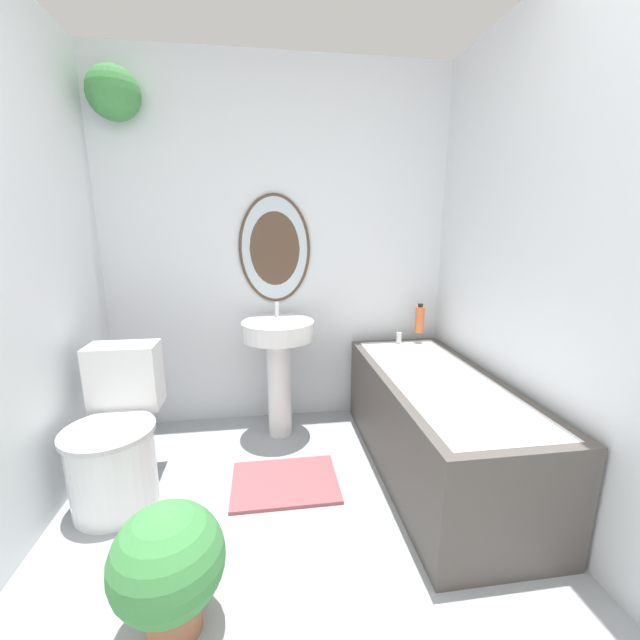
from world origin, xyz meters
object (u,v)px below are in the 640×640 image
(toilet, at_px, (117,441))
(pedestal_sink, at_px, (279,353))
(bathtub, at_px, (435,422))
(shampoo_bottle, at_px, (420,319))
(potted_plant, at_px, (168,565))

(toilet, bearing_deg, pedestal_sink, 32.05)
(toilet, relative_size, bathtub, 0.50)
(toilet, bearing_deg, shampoo_bottle, 19.41)
(pedestal_sink, distance_m, potted_plant, 1.38)
(toilet, distance_m, shampoo_bottle, 1.98)
(toilet, height_order, pedestal_sink, pedestal_sink)
(toilet, bearing_deg, bathtub, -0.37)
(bathtub, height_order, shampoo_bottle, shampoo_bottle)
(bathtub, xyz_separation_m, potted_plant, (-1.26, -0.75, -0.02))
(pedestal_sink, bearing_deg, shampoo_bottle, 6.96)
(shampoo_bottle, bearing_deg, bathtub, -102.56)
(bathtub, bearing_deg, shampoo_bottle, 77.44)
(pedestal_sink, distance_m, bathtub, 1.03)
(pedestal_sink, relative_size, potted_plant, 1.85)
(pedestal_sink, height_order, shampoo_bottle, pedestal_sink)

